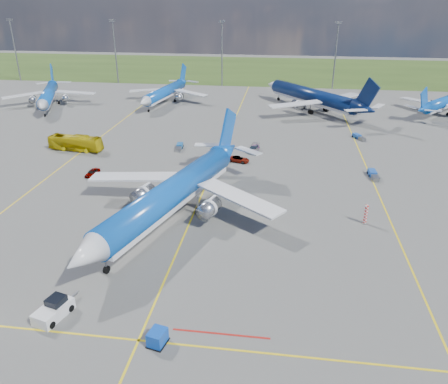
# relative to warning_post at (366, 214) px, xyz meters

# --- Properties ---
(ground) EXTENTS (400.00, 400.00, 0.00)m
(ground) POSITION_rel_warning_post_xyz_m (-26.00, -8.00, -1.50)
(ground) COLOR #4F4F4D
(ground) RESTS_ON ground
(grass_strip) EXTENTS (400.00, 80.00, 0.01)m
(grass_strip) POSITION_rel_warning_post_xyz_m (-26.00, 142.00, -1.50)
(grass_strip) COLOR #2D4719
(grass_strip) RESTS_ON ground
(taxiway_lines) EXTENTS (60.25, 160.00, 0.02)m
(taxiway_lines) POSITION_rel_warning_post_xyz_m (-25.83, 19.70, -1.49)
(taxiway_lines) COLOR yellow
(taxiway_lines) RESTS_ON ground
(floodlight_masts) EXTENTS (202.20, 0.50, 22.70)m
(floodlight_masts) POSITION_rel_warning_post_xyz_m (-16.00, 102.00, 11.06)
(floodlight_masts) COLOR slate
(floodlight_masts) RESTS_ON ground
(warning_post) EXTENTS (0.50, 0.50, 3.00)m
(warning_post) POSITION_rel_warning_post_xyz_m (0.00, 0.00, 0.00)
(warning_post) COLOR red
(warning_post) RESTS_ON ground
(bg_jet_nw) EXTENTS (41.32, 46.36, 10.02)m
(bg_jet_nw) POSITION_rel_warning_post_xyz_m (-83.43, 63.34, -1.50)
(bg_jet_nw) COLOR #0C4DB2
(bg_jet_nw) RESTS_ON ground
(bg_jet_nnw) EXTENTS (33.13, 40.43, 9.59)m
(bg_jet_nnw) POSITION_rel_warning_post_xyz_m (-49.70, 72.42, -1.50)
(bg_jet_nnw) COLOR #0C4DB2
(bg_jet_nnw) RESTS_ON ground
(bg_jet_n) EXTENTS (56.75, 58.41, 12.17)m
(bg_jet_n) POSITION_rel_warning_post_xyz_m (-4.94, 68.65, -1.50)
(bg_jet_n) COLOR #081944
(bg_jet_n) RESTS_ON ground
(bg_jet_ne) EXTENTS (42.38, 43.52, 9.07)m
(bg_jet_ne) POSITION_rel_warning_post_xyz_m (32.82, 71.34, -1.50)
(bg_jet_ne) COLOR #0C4DB2
(bg_jet_ne) RESTS_ON ground
(main_airliner) EXTENTS (47.93, 55.32, 12.28)m
(main_airliner) POSITION_rel_warning_post_xyz_m (-28.84, -2.52, -1.50)
(main_airliner) COLOR #0C4DB2
(main_airliner) RESTS_ON ground
(pushback_tug) EXTENTS (3.28, 6.10, 2.03)m
(pushback_tug) POSITION_rel_warning_post_xyz_m (-35.98, -25.70, -0.68)
(pushback_tug) COLOR silver
(pushback_tug) RESTS_ON ground
(uld_container) EXTENTS (1.90, 2.19, 1.51)m
(uld_container) POSITION_rel_warning_post_xyz_m (-23.98, -28.13, -0.74)
(uld_container) COLOR #0C41B2
(uld_container) RESTS_ON ground
(apron_bus) EXTENTS (12.26, 4.19, 3.35)m
(apron_bus) POSITION_rel_warning_post_xyz_m (-57.45, 25.73, 0.17)
(apron_bus) COLOR gold
(apron_bus) RESTS_ON ground
(service_car_a) EXTENTS (2.04, 3.90, 1.27)m
(service_car_a) POSITION_rel_warning_post_xyz_m (-47.97, 12.27, -0.87)
(service_car_a) COLOR #999999
(service_car_a) RESTS_ON ground
(service_car_b) EXTENTS (4.67, 3.04, 1.20)m
(service_car_b) POSITION_rel_warning_post_xyz_m (-21.40, 23.31, -0.90)
(service_car_b) COLOR #999999
(service_car_b) RESTS_ON ground
(service_car_c) EXTENTS (2.65, 4.92, 1.36)m
(service_car_c) POSITION_rel_warning_post_xyz_m (-18.90, 30.20, -0.82)
(service_car_c) COLOR #999999
(service_car_c) RESTS_ON ground
(baggage_tug_w) EXTENTS (1.49, 4.63, 1.02)m
(baggage_tug_w) POSITION_rel_warning_post_xyz_m (4.36, 18.75, -1.02)
(baggage_tug_w) COLOR #1B4BA7
(baggage_tug_w) RESTS_ON ground
(baggage_tug_c) EXTENTS (1.59, 4.46, 0.98)m
(baggage_tug_c) POSITION_rel_warning_post_xyz_m (-35.28, 29.70, -1.04)
(baggage_tug_c) COLOR #185291
(baggage_tug_c) RESTS_ON ground
(baggage_tug_e) EXTENTS (2.80, 4.38, 0.96)m
(baggage_tug_e) POSITION_rel_warning_post_xyz_m (4.99, 42.54, -1.05)
(baggage_tug_e) COLOR #1B4DA4
(baggage_tug_e) RESTS_ON ground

